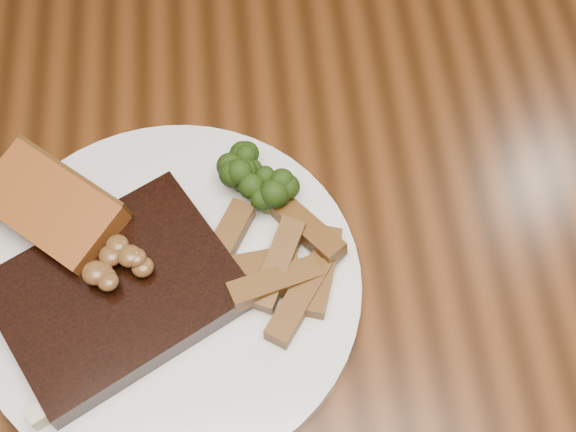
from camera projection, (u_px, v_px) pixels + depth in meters
name	position (u px, v px, depth m)	size (l,w,h in m)	color
dining_table	(278.00, 271.00, 0.74)	(1.60, 0.90, 0.75)	#48250E
plate	(170.00, 288.00, 0.62)	(0.30, 0.30, 0.01)	silver
steak	(118.00, 293.00, 0.60)	(0.17, 0.13, 0.02)	black
steak_bone	(118.00, 369.00, 0.58)	(0.14, 0.01, 0.02)	#C0B794
mushroom_pile	(103.00, 270.00, 0.58)	(0.06, 0.06, 0.03)	brown
garlic_bread	(57.00, 220.00, 0.63)	(0.11, 0.06, 0.02)	#934A1A
potato_wedges	(263.00, 268.00, 0.61)	(0.09, 0.09, 0.02)	brown
broccoli_cluster	(252.00, 176.00, 0.64)	(0.06, 0.06, 0.04)	#1F340B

